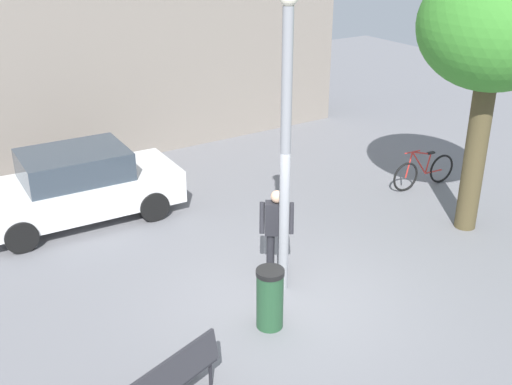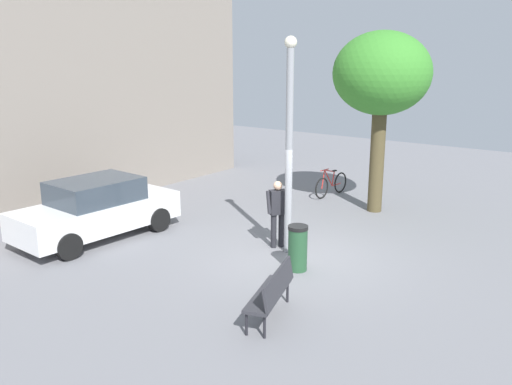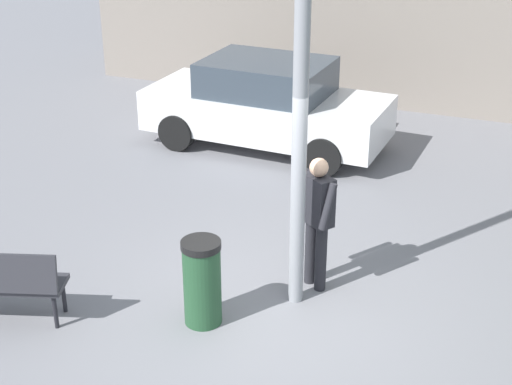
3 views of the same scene
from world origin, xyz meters
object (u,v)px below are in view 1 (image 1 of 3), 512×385
Objects in this scene: park_bench at (167,380)px; plaza_tree at (494,30)px; person_by_lamppost at (276,228)px; parked_car_white at (77,186)px; trash_bin at (270,298)px; lamppost at (286,139)px; bicycle_red at (424,172)px.

plaza_tree is at bearing 11.27° from park_bench.
parked_car_white is (-2.19, 4.13, -0.19)m from person_by_lamppost.
trash_bin is at bearing -128.39° from person_by_lamppost.
lamppost reaches higher than parked_car_white.
plaza_tree is 1.24× the size of parked_car_white.
lamppost is at bearing 29.06° from park_bench.
bicycle_red is at bearing 67.35° from plaza_tree.
person_by_lamppost is 4.68m from parked_car_white.
parked_car_white reaches higher than bicycle_red.
bicycle_red reaches higher than park_bench.
park_bench is at bearing -150.94° from lamppost.
person_by_lamppost is at bearing 73.13° from lamppost.
trash_bin is at bearing 21.61° from park_bench.
plaza_tree is at bearing -112.65° from bicycle_red.
parked_car_white is (-6.59, 4.67, -3.25)m from plaza_tree.
parked_car_white is at bearing 114.77° from lamppost.
lamppost is 6.09m from bicycle_red.
trash_bin is at bearing -135.66° from lamppost.
parked_car_white reaches higher than park_bench.
bicycle_red is (5.33, 1.79, -2.34)m from lamppost.
parked_car_white is (-2.08, 4.51, -1.95)m from lamppost.
bicycle_red is at bearing -20.13° from parked_car_white.
park_bench is 8.41m from plaza_tree.
bicycle_red is (8.32, 3.45, -0.16)m from park_bench.
lamppost is 4.92× the size of trash_bin.
person_by_lamppost reaches higher than bicycle_red.
lamppost reaches higher than person_by_lamppost.
bicycle_red is 7.90m from parked_car_white.
park_bench is at bearing -168.73° from plaza_tree.
bicycle_red is at bearing 15.13° from person_by_lamppost.
trash_bin is (-0.82, -0.80, -2.21)m from lamppost.
trash_bin reaches higher than park_bench.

